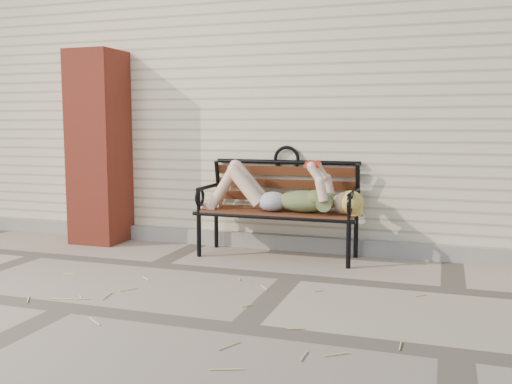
% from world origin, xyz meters
% --- Properties ---
extents(ground, '(80.00, 80.00, 0.00)m').
position_xyz_m(ground, '(0.00, 0.00, 0.00)').
color(ground, gray).
rests_on(ground, ground).
extents(house_wall, '(8.00, 4.00, 3.00)m').
position_xyz_m(house_wall, '(0.00, 3.00, 1.50)').
color(house_wall, beige).
rests_on(house_wall, ground).
extents(foundation_strip, '(8.00, 0.10, 0.15)m').
position_xyz_m(foundation_strip, '(0.00, 0.97, 0.07)').
color(foundation_strip, gray).
rests_on(foundation_strip, ground).
extents(brick_pillar, '(0.50, 0.50, 2.00)m').
position_xyz_m(brick_pillar, '(-2.30, 0.75, 1.00)').
color(brick_pillar, '#AB3926').
rests_on(brick_pillar, ground).
extents(garden_bench, '(1.60, 0.64, 1.04)m').
position_xyz_m(garden_bench, '(-0.32, 0.74, 0.58)').
color(garden_bench, black).
rests_on(garden_bench, ground).
extents(reading_woman, '(1.51, 0.34, 0.48)m').
position_xyz_m(reading_woman, '(-0.31, 0.62, 0.62)').
color(reading_woman, '#0A2F46').
rests_on(reading_woman, ground).
extents(straw_scatter, '(3.10, 1.58, 0.01)m').
position_xyz_m(straw_scatter, '(-0.25, -0.98, 0.01)').
color(straw_scatter, '#D4C267').
rests_on(straw_scatter, ground).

